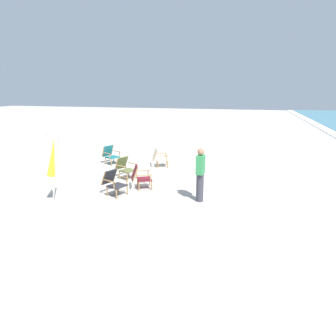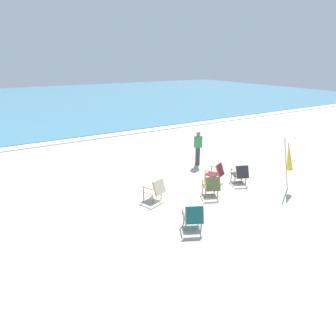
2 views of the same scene
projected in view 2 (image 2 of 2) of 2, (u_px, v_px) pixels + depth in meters
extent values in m
plane|color=#B2AAA0|center=(214.00, 197.00, 11.11)|extent=(80.00, 80.00, 0.00)
cube|color=teal|center=(46.00, 101.00, 36.15)|extent=(80.00, 40.00, 0.10)
cube|color=white|center=(107.00, 135.00, 19.95)|extent=(80.00, 1.10, 0.06)
cube|color=maroon|center=(212.00, 174.00, 12.48)|extent=(0.68, 0.66, 0.04)
cube|color=maroon|center=(220.00, 170.00, 12.23)|extent=(0.54, 0.41, 0.50)
cylinder|color=olive|center=(205.00, 178.00, 12.46)|extent=(0.04, 0.04, 0.32)
cylinder|color=olive|center=(210.00, 175.00, 12.83)|extent=(0.04, 0.04, 0.32)
cylinder|color=olive|center=(215.00, 180.00, 12.24)|extent=(0.04, 0.04, 0.32)
cylinder|color=olive|center=(219.00, 177.00, 12.61)|extent=(0.04, 0.04, 0.32)
cube|color=olive|center=(210.00, 171.00, 12.17)|extent=(0.26, 0.49, 0.02)
cylinder|color=olive|center=(206.00, 173.00, 12.30)|extent=(0.04, 0.04, 0.22)
cube|color=olive|center=(216.00, 167.00, 12.61)|extent=(0.26, 0.49, 0.02)
cylinder|color=olive|center=(212.00, 169.00, 12.75)|extent=(0.04, 0.04, 0.22)
cylinder|color=olive|center=(217.00, 172.00, 12.02)|extent=(0.13, 0.22, 0.50)
cylinder|color=olive|center=(223.00, 168.00, 12.43)|extent=(0.13, 0.22, 0.50)
cube|color=beige|center=(152.00, 191.00, 10.87)|extent=(0.66, 0.63, 0.04)
cube|color=beige|center=(159.00, 187.00, 10.60)|extent=(0.53, 0.36, 0.51)
cylinder|color=olive|center=(144.00, 196.00, 10.87)|extent=(0.04, 0.04, 0.32)
cylinder|color=olive|center=(152.00, 192.00, 11.22)|extent=(0.04, 0.04, 0.32)
cylinder|color=olive|center=(153.00, 199.00, 10.63)|extent=(0.04, 0.04, 0.32)
cylinder|color=olive|center=(161.00, 195.00, 10.97)|extent=(0.04, 0.04, 0.32)
cube|color=olive|center=(148.00, 188.00, 10.57)|extent=(0.22, 0.51, 0.02)
cylinder|color=olive|center=(144.00, 190.00, 10.72)|extent=(0.04, 0.04, 0.22)
cube|color=olive|center=(158.00, 183.00, 10.99)|extent=(0.22, 0.51, 0.02)
cylinder|color=olive|center=(154.00, 185.00, 11.13)|extent=(0.04, 0.04, 0.22)
cylinder|color=olive|center=(154.00, 190.00, 10.41)|extent=(0.11, 0.20, 0.51)
cylinder|color=olive|center=(164.00, 185.00, 10.79)|extent=(0.11, 0.20, 0.51)
cube|color=#28282D|center=(239.00, 174.00, 12.44)|extent=(0.67, 0.64, 0.04)
cube|color=#28282D|center=(242.00, 172.00, 12.03)|extent=(0.55, 0.42, 0.49)
cylinder|color=olive|center=(231.00, 176.00, 12.66)|extent=(0.04, 0.04, 0.32)
cylinder|color=olive|center=(242.00, 176.00, 12.73)|extent=(0.04, 0.04, 0.32)
cylinder|color=olive|center=(235.00, 180.00, 12.26)|extent=(0.04, 0.04, 0.32)
cylinder|color=olive|center=(246.00, 180.00, 12.33)|extent=(0.04, 0.04, 0.32)
cube|color=olive|center=(233.00, 170.00, 12.30)|extent=(0.24, 0.50, 0.02)
cylinder|color=olive|center=(231.00, 171.00, 12.51)|extent=(0.04, 0.04, 0.22)
cube|color=olive|center=(246.00, 169.00, 12.38)|extent=(0.24, 0.50, 0.02)
cylinder|color=olive|center=(244.00, 170.00, 12.60)|extent=(0.04, 0.04, 0.22)
cylinder|color=olive|center=(236.00, 172.00, 12.00)|extent=(0.13, 0.25, 0.49)
cylinder|color=olive|center=(248.00, 172.00, 12.07)|extent=(0.13, 0.25, 0.49)
cube|color=#515B33|center=(210.00, 186.00, 11.27)|extent=(0.67, 0.66, 0.04)
cube|color=#515B33|center=(213.00, 184.00, 10.87)|extent=(0.55, 0.42, 0.49)
cylinder|color=olive|center=(203.00, 188.00, 11.50)|extent=(0.04, 0.04, 0.32)
cylinder|color=olive|center=(215.00, 188.00, 11.55)|extent=(0.04, 0.04, 0.32)
cylinder|color=olive|center=(205.00, 193.00, 11.10)|extent=(0.04, 0.04, 0.32)
cylinder|color=olive|center=(218.00, 192.00, 11.15)|extent=(0.04, 0.04, 0.32)
cube|color=olive|center=(204.00, 182.00, 11.15)|extent=(0.26, 0.49, 0.02)
cylinder|color=olive|center=(202.00, 182.00, 11.36)|extent=(0.04, 0.04, 0.22)
cube|color=olive|center=(218.00, 181.00, 11.21)|extent=(0.26, 0.49, 0.02)
cylinder|color=olive|center=(217.00, 182.00, 11.42)|extent=(0.04, 0.04, 0.22)
cylinder|color=olive|center=(206.00, 184.00, 10.84)|extent=(0.14, 0.23, 0.50)
cylinder|color=olive|center=(220.00, 184.00, 10.90)|extent=(0.14, 0.23, 0.50)
cube|color=#196066|center=(193.00, 217.00, 9.10)|extent=(0.68, 0.66, 0.04)
cube|color=#196066|center=(195.00, 215.00, 8.71)|extent=(0.53, 0.41, 0.50)
cylinder|color=olive|center=(184.00, 218.00, 9.34)|extent=(0.04, 0.04, 0.32)
cylinder|color=olive|center=(199.00, 218.00, 9.37)|extent=(0.04, 0.04, 0.32)
cylinder|color=olive|center=(186.00, 226.00, 8.93)|extent=(0.04, 0.04, 0.32)
cylinder|color=olive|center=(201.00, 225.00, 8.97)|extent=(0.04, 0.04, 0.32)
cube|color=olive|center=(184.00, 211.00, 8.98)|extent=(0.27, 0.49, 0.02)
cylinder|color=olive|center=(183.00, 212.00, 9.19)|extent=(0.04, 0.04, 0.22)
cube|color=olive|center=(202.00, 211.00, 9.02)|extent=(0.27, 0.49, 0.02)
cylinder|color=olive|center=(201.00, 211.00, 9.24)|extent=(0.04, 0.04, 0.22)
cylinder|color=olive|center=(186.00, 216.00, 8.69)|extent=(0.13, 0.21, 0.50)
cylinder|color=olive|center=(203.00, 215.00, 8.73)|extent=(0.13, 0.21, 0.50)
cylinder|color=#B7B2A8|center=(286.00, 164.00, 11.50)|extent=(0.26, 0.35, 2.08)
cone|color=yellow|center=(289.00, 155.00, 11.35)|extent=(0.42, 0.46, 1.18)
sphere|color=#B7B2A8|center=(295.00, 138.00, 11.07)|extent=(0.06, 0.06, 0.06)
cylinder|color=#383842|center=(198.00, 156.00, 14.42)|extent=(0.22, 0.22, 0.86)
cube|color=#338C4C|center=(198.00, 142.00, 14.18)|extent=(0.36, 0.24, 0.56)
sphere|color=#9E7051|center=(198.00, 134.00, 14.04)|extent=(0.20, 0.20, 0.20)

